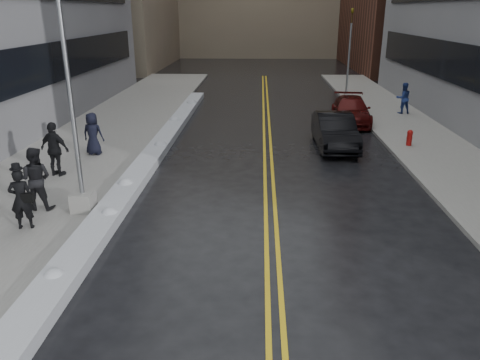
# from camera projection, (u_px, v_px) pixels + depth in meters

# --- Properties ---
(ground) EXTENTS (160.00, 160.00, 0.00)m
(ground) POSITION_uv_depth(u_px,v_px,m) (179.00, 248.00, 12.58)
(ground) COLOR black
(ground) RESTS_ON ground
(sidewalk_west) EXTENTS (5.50, 50.00, 0.15)m
(sidewalk_west) POSITION_uv_depth(u_px,v_px,m) (94.00, 143.00, 22.18)
(sidewalk_west) COLOR gray
(sidewalk_west) RESTS_ON ground
(sidewalk_east) EXTENTS (4.00, 50.00, 0.15)m
(sidewalk_east) POSITION_uv_depth(u_px,v_px,m) (430.00, 147.00, 21.54)
(sidewalk_east) COLOR gray
(sidewalk_east) RESTS_ON ground
(lane_line_left) EXTENTS (0.12, 50.00, 0.01)m
(lane_line_left) POSITION_uv_depth(u_px,v_px,m) (264.00, 147.00, 21.87)
(lane_line_left) COLOR gold
(lane_line_left) RESTS_ON ground
(lane_line_right) EXTENTS (0.12, 50.00, 0.01)m
(lane_line_right) POSITION_uv_depth(u_px,v_px,m) (271.00, 147.00, 21.86)
(lane_line_right) COLOR gold
(lane_line_right) RESTS_ON ground
(snow_ridge) EXTENTS (0.90, 30.00, 0.34)m
(snow_ridge) POSITION_uv_depth(u_px,v_px,m) (153.00, 154.00, 20.13)
(snow_ridge) COLOR #B8BBC2
(snow_ridge) RESTS_ON ground
(lamppost) EXTENTS (0.65, 0.65, 7.62)m
(lamppost) POSITION_uv_depth(u_px,v_px,m) (75.00, 136.00, 13.73)
(lamppost) COLOR gray
(lamppost) RESTS_ON sidewalk_west
(fire_hydrant) EXTENTS (0.26, 0.26, 0.73)m
(fire_hydrant) POSITION_uv_depth(u_px,v_px,m) (410.00, 137.00, 21.42)
(fire_hydrant) COLOR maroon
(fire_hydrant) RESTS_ON sidewalk_east
(traffic_signal) EXTENTS (0.16, 0.20, 6.00)m
(traffic_signal) POSITION_uv_depth(u_px,v_px,m) (349.00, 49.00, 33.60)
(traffic_signal) COLOR gray
(traffic_signal) RESTS_ON sidewalk_east
(pedestrian_fedora) EXTENTS (0.72, 0.56, 1.77)m
(pedestrian_fedora) POSITION_uv_depth(u_px,v_px,m) (21.00, 199.00, 13.10)
(pedestrian_fedora) COLOR black
(pedestrian_fedora) RESTS_ON sidewalk_west
(pedestrian_b) EXTENTS (0.98, 0.76, 1.99)m
(pedestrian_b) POSITION_uv_depth(u_px,v_px,m) (36.00, 179.00, 14.37)
(pedestrian_b) COLOR black
(pedestrian_b) RESTS_ON sidewalk_west
(pedestrian_c) EXTENTS (0.95, 0.69, 1.81)m
(pedestrian_c) POSITION_uv_depth(u_px,v_px,m) (93.00, 134.00, 19.93)
(pedestrian_c) COLOR black
(pedestrian_c) RESTS_ON sidewalk_west
(pedestrian_d) EXTENTS (1.29, 0.82, 2.04)m
(pedestrian_d) POSITION_uv_depth(u_px,v_px,m) (55.00, 149.00, 17.29)
(pedestrian_d) COLOR black
(pedestrian_d) RESTS_ON sidewalk_west
(pedestrian_east) EXTENTS (0.99, 0.83, 1.82)m
(pedestrian_east) POSITION_uv_depth(u_px,v_px,m) (403.00, 98.00, 27.93)
(pedestrian_east) COLOR navy
(pedestrian_east) RESTS_ON sidewalk_east
(car_black) EXTENTS (1.72, 4.76, 1.56)m
(car_black) POSITION_uv_depth(u_px,v_px,m) (335.00, 131.00, 21.51)
(car_black) COLOR black
(car_black) RESTS_ON ground
(car_maroon) EXTENTS (2.43, 5.06, 1.42)m
(car_maroon) POSITION_uv_depth(u_px,v_px,m) (351.00, 110.00, 26.27)
(car_maroon) COLOR #450C0B
(car_maroon) RESTS_ON ground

